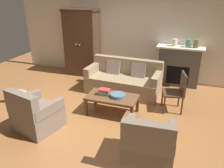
% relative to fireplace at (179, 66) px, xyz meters
% --- Properties ---
extents(ground_plane, '(9.60, 9.60, 0.00)m').
position_rel_fireplace_xyz_m(ground_plane, '(-1.55, -2.30, -0.57)').
color(ground_plane, '#9E6638').
extents(back_wall, '(7.20, 0.10, 2.80)m').
position_rel_fireplace_xyz_m(back_wall, '(-1.55, 0.25, 0.83)').
color(back_wall, silver).
rests_on(back_wall, ground).
extents(fireplace, '(1.26, 0.48, 1.12)m').
position_rel_fireplace_xyz_m(fireplace, '(0.00, 0.00, 0.00)').
color(fireplace, '#4C4947').
rests_on(fireplace, ground).
extents(armoire, '(1.06, 0.57, 2.02)m').
position_rel_fireplace_xyz_m(armoire, '(-2.95, -0.08, 0.44)').
color(armoire, '#472D1E').
rests_on(armoire, ground).
extents(couch, '(1.96, 0.94, 0.86)m').
position_rel_fireplace_xyz_m(couch, '(-1.31, -0.98, -0.25)').
color(couch, '#937A5B').
rests_on(couch, ground).
extents(coffee_table, '(1.10, 0.60, 0.42)m').
position_rel_fireplace_xyz_m(coffee_table, '(-1.22, -2.16, -0.20)').
color(coffee_table, brown).
rests_on(coffee_table, ground).
extents(fruit_bowl, '(0.33, 0.33, 0.08)m').
position_rel_fireplace_xyz_m(fruit_bowl, '(-1.09, -2.16, -0.11)').
color(fruit_bowl, slate).
rests_on(fruit_bowl, coffee_table).
extents(book_stack, '(0.26, 0.19, 0.13)m').
position_rel_fireplace_xyz_m(book_stack, '(-1.41, -2.14, -0.08)').
color(book_stack, '#427A4C').
rests_on(book_stack, coffee_table).
extents(mantel_vase_cream, '(0.14, 0.14, 0.19)m').
position_rel_fireplace_xyz_m(mantel_vase_cream, '(-0.18, -0.02, 0.65)').
color(mantel_vase_cream, beige).
rests_on(mantel_vase_cream, fireplace).
extents(mantel_vase_jade, '(0.14, 0.14, 0.21)m').
position_rel_fireplace_xyz_m(mantel_vase_jade, '(0.18, -0.02, 0.65)').
color(mantel_vase_jade, slate).
rests_on(mantel_vase_jade, fireplace).
extents(mantel_vase_bronze, '(0.14, 0.14, 0.22)m').
position_rel_fireplace_xyz_m(mantel_vase_bronze, '(0.38, -0.02, 0.66)').
color(mantel_vase_bronze, olive).
rests_on(mantel_vase_bronze, fireplace).
extents(armchair_near_left, '(0.92, 0.92, 0.88)m').
position_rel_fireplace_xyz_m(armchair_near_left, '(-2.41, -3.22, -0.25)').
color(armchair_near_left, '#756656').
rests_on(armchair_near_left, ground).
extents(armchair_near_right, '(0.83, 0.82, 0.88)m').
position_rel_fireplace_xyz_m(armchair_near_right, '(-0.18, -3.42, -0.25)').
color(armchair_near_right, '#756656').
rests_on(armchair_near_right, ground).
extents(side_chair_wooden, '(0.53, 0.53, 0.90)m').
position_rel_fireplace_xyz_m(side_chair_wooden, '(0.09, -1.56, -0.06)').
color(side_chair_wooden, '#472D1E').
rests_on(side_chair_wooden, ground).
extents(dog, '(0.54, 0.33, 0.39)m').
position_rel_fireplace_xyz_m(dog, '(-3.53, -2.44, -0.32)').
color(dog, gray).
rests_on(dog, ground).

